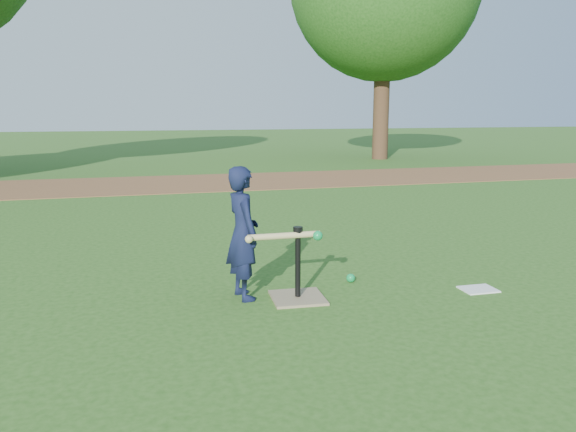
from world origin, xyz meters
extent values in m
plane|color=#285116|center=(0.00, 0.00, 0.00)|extent=(80.00, 80.00, 0.00)
cube|color=brown|center=(0.00, 7.50, 0.01)|extent=(24.00, 3.00, 0.01)
imported|color=black|center=(-0.36, -0.15, 0.55)|extent=(0.33, 0.44, 1.11)
sphere|color=#0C8D42|center=(0.66, 0.00, 0.04)|extent=(0.08, 0.08, 0.08)
cube|color=white|center=(1.65, -0.52, 0.01)|extent=(0.30, 0.24, 0.01)
cube|color=#8E7A5A|center=(0.06, -0.32, 0.01)|extent=(0.46, 0.46, 0.02)
cylinder|color=black|center=(0.06, -0.32, 0.30)|extent=(0.05, 0.05, 0.55)
cylinder|color=black|center=(0.06, -0.32, 0.58)|extent=(0.08, 0.08, 0.06)
cylinder|color=tan|center=(-0.06, -0.34, 0.55)|extent=(0.60, 0.06, 0.05)
sphere|color=tan|center=(-0.36, -0.38, 0.55)|extent=(0.06, 0.06, 0.06)
sphere|color=#0C8D42|center=(0.21, -0.39, 0.55)|extent=(0.08, 0.08, 0.08)
cylinder|color=#382316|center=(6.50, 12.00, 1.71)|extent=(0.50, 0.50, 3.42)
camera|label=1|loc=(-1.22, -4.59, 1.55)|focal=35.00mm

